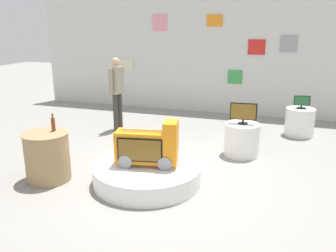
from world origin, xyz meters
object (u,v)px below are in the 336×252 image
object	(u,v)px
novelty_firetruck_tv	(148,148)
main_display_pedestal	(147,174)
shopper_browsing_near_truck	(117,88)
tv_on_left_rear	(302,102)
bottle_on_side_table	(53,124)
display_pedestal_center_rear	(242,139)
tv_on_center_rear	(243,113)
side_table_round	(47,156)
display_pedestal_left_rear	(300,122)

from	to	relation	value
novelty_firetruck_tv	main_display_pedestal	bearing A→B (deg)	171.16
novelty_firetruck_tv	shopper_browsing_near_truck	size ratio (longest dim) A/B	0.59
tv_on_left_rear	bottle_on_side_table	distance (m)	5.57
display_pedestal_center_rear	shopper_browsing_near_truck	xyz separation A→B (m)	(-3.14, 0.85, 0.73)
novelty_firetruck_tv	tv_on_center_rear	size ratio (longest dim) A/B	2.01
tv_on_center_rear	side_table_round	world-z (taller)	tv_on_center_rear
side_table_round	shopper_browsing_near_truck	distance (m)	3.11
tv_on_center_rear	side_table_round	xyz separation A→B (m)	(-2.99, -2.19, -0.46)
main_display_pedestal	tv_on_center_rear	world-z (taller)	tv_on_center_rear
novelty_firetruck_tv	display_pedestal_center_rear	bearing A→B (deg)	53.60
main_display_pedestal	bottle_on_side_table	bearing A→B (deg)	-170.82
tv_on_center_rear	display_pedestal_center_rear	bearing A→B (deg)	86.24
side_table_round	display_pedestal_center_rear	bearing A→B (deg)	36.29
display_pedestal_left_rear	display_pedestal_center_rear	distance (m)	2.09
novelty_firetruck_tv	tv_on_center_rear	xyz separation A→B (m)	(1.33, 1.80, 0.26)
display_pedestal_left_rear	side_table_round	xyz separation A→B (m)	(-4.15, -3.94, 0.10)
novelty_firetruck_tv	side_table_round	size ratio (longest dim) A/B	1.27
main_display_pedestal	shopper_browsing_near_truck	xyz separation A→B (m)	(-1.79, 2.65, 0.90)
display_pedestal_left_rear	shopper_browsing_near_truck	size ratio (longest dim) A/B	0.37
tv_on_left_rear	display_pedestal_left_rear	bearing A→B (deg)	80.74
side_table_round	tv_on_left_rear	bearing A→B (deg)	43.45
bottle_on_side_table	display_pedestal_left_rear	bearing A→B (deg)	42.90
display_pedestal_left_rear	bottle_on_side_table	xyz separation A→B (m)	(-4.08, -3.79, 0.63)
tv_on_center_rear	shopper_browsing_near_truck	xyz separation A→B (m)	(-3.14, 0.85, 0.17)
novelty_firetruck_tv	shopper_browsing_near_truck	bearing A→B (deg)	124.33
bottle_on_side_table	shopper_browsing_near_truck	bearing A→B (deg)	94.27
display_pedestal_center_rear	tv_on_center_rear	xyz separation A→B (m)	(-0.00, -0.00, 0.56)
display_pedestal_center_rear	bottle_on_side_table	distance (m)	3.63
display_pedestal_left_rear	side_table_round	world-z (taller)	side_table_round
main_display_pedestal	display_pedestal_center_rear	bearing A→B (deg)	53.14
display_pedestal_left_rear	tv_on_left_rear	world-z (taller)	tv_on_left_rear
tv_on_left_rear	side_table_round	distance (m)	5.73
main_display_pedestal	shopper_browsing_near_truck	size ratio (longest dim) A/B	1.00
display_pedestal_center_rear	tv_on_center_rear	bearing A→B (deg)	-93.76
display_pedestal_center_rear	shopper_browsing_near_truck	bearing A→B (deg)	164.91
bottle_on_side_table	side_table_round	bearing A→B (deg)	-116.15
novelty_firetruck_tv	bottle_on_side_table	world-z (taller)	bottle_on_side_table
novelty_firetruck_tv	shopper_browsing_near_truck	world-z (taller)	shopper_browsing_near_truck
display_pedestal_center_rear	main_display_pedestal	bearing A→B (deg)	-126.86
side_table_round	bottle_on_side_table	world-z (taller)	bottle_on_side_table
bottle_on_side_table	novelty_firetruck_tv	bearing A→B (deg)	8.95
bottle_on_side_table	main_display_pedestal	bearing A→B (deg)	9.18
tv_on_left_rear	shopper_browsing_near_truck	size ratio (longest dim) A/B	0.20
display_pedestal_center_rear	tv_on_center_rear	distance (m)	0.56
tv_on_center_rear	shopper_browsing_near_truck	world-z (taller)	shopper_browsing_near_truck
display_pedestal_center_rear	side_table_round	bearing A→B (deg)	-143.71
tv_on_left_rear	bottle_on_side_table	xyz separation A→B (m)	(-4.08, -3.79, 0.14)
bottle_on_side_table	shopper_browsing_near_truck	size ratio (longest dim) A/B	0.17
novelty_firetruck_tv	display_pedestal_left_rear	bearing A→B (deg)	54.90
tv_on_left_rear	tv_on_center_rear	distance (m)	2.09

